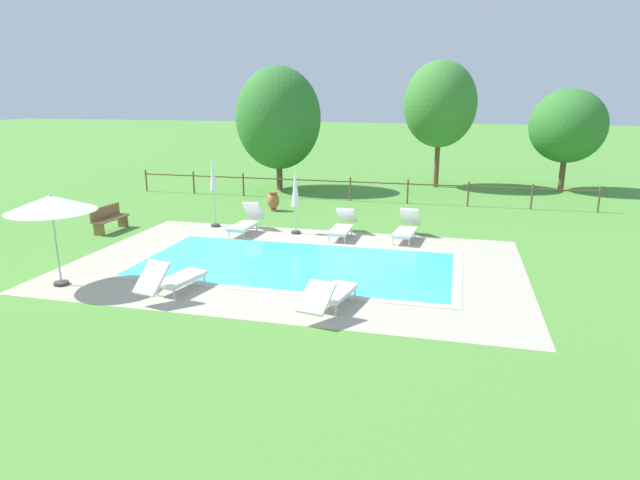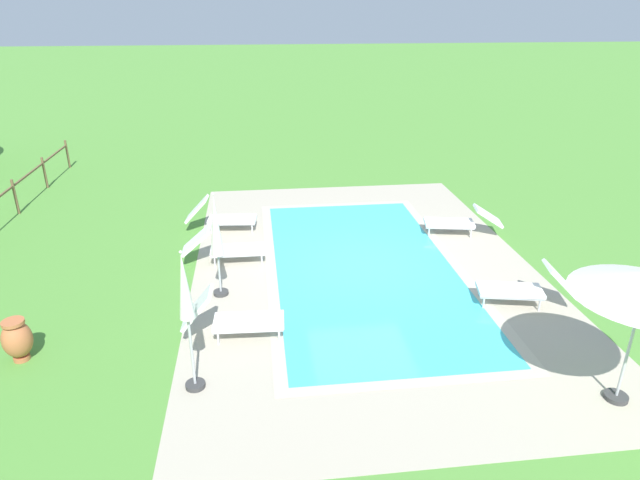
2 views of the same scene
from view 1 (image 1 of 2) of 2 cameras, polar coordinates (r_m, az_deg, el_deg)
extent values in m
plane|color=#518E38|center=(14.95, -2.64, -2.56)|extent=(160.00, 160.00, 0.00)
cube|color=#B2A893|center=(14.94, -2.64, -2.55)|extent=(12.27, 7.91, 0.01)
cube|color=#42CCD6|center=(14.94, -2.64, -2.55)|extent=(8.49, 4.13, 0.01)
cube|color=#C0B59F|center=(16.96, -0.53, -0.37)|extent=(8.97, 0.24, 0.01)
cube|color=#C0B59F|center=(12.98, -5.42, -5.35)|extent=(8.97, 0.24, 0.01)
cube|color=#C0B59F|center=(14.36, 14.32, -3.73)|extent=(0.24, 4.13, 0.01)
cube|color=#C0B59F|center=(16.68, -17.17, -1.32)|extent=(0.24, 4.13, 0.01)
cube|color=white|center=(17.35, 8.94, 0.84)|extent=(0.72, 1.35, 0.07)
cube|color=white|center=(18.18, 9.53, 2.46)|extent=(0.66, 0.68, 0.66)
cube|color=silver|center=(17.36, 8.93, 0.67)|extent=(0.69, 1.32, 0.04)
cylinder|color=silver|center=(16.82, 9.42, -0.24)|extent=(0.04, 0.04, 0.28)
cylinder|color=silver|center=(16.91, 7.72, -0.09)|extent=(0.04, 0.04, 0.28)
cylinder|color=silver|center=(17.88, 10.05, 0.64)|extent=(0.04, 0.04, 0.28)
cylinder|color=silver|center=(17.96, 8.45, 0.78)|extent=(0.04, 0.04, 0.28)
cube|color=white|center=(13.29, -14.49, -3.89)|extent=(0.86, 1.40, 0.07)
cube|color=white|center=(12.54, -17.37, -3.84)|extent=(0.72, 0.76, 0.64)
cube|color=silver|center=(13.31, -14.47, -4.11)|extent=(0.82, 1.36, 0.04)
cylinder|color=silver|center=(13.90, -13.78, -3.76)|extent=(0.04, 0.04, 0.28)
cylinder|color=silver|center=(13.59, -12.12, -4.09)|extent=(0.04, 0.04, 0.28)
cylinder|color=silver|center=(13.13, -16.85, -5.11)|extent=(0.04, 0.04, 0.28)
cylinder|color=silver|center=(12.80, -15.16, -5.51)|extent=(0.04, 0.04, 0.28)
cube|color=white|center=(11.99, 1.65, -5.48)|extent=(0.83, 1.39, 0.07)
cube|color=white|center=(11.05, -0.40, -6.07)|extent=(0.73, 0.85, 0.50)
cube|color=silver|center=(12.01, 1.65, -5.73)|extent=(0.79, 1.36, 0.04)
cylinder|color=silver|center=(12.62, 1.56, -5.26)|extent=(0.04, 0.04, 0.28)
cylinder|color=silver|center=(12.44, 3.73, -5.59)|extent=(0.04, 0.04, 0.28)
cylinder|color=silver|center=(11.68, -0.59, -6.97)|extent=(0.04, 0.04, 0.28)
cylinder|color=silver|center=(11.49, 1.74, -7.36)|extent=(0.04, 0.04, 0.28)
cube|color=white|center=(18.15, -8.16, 1.51)|extent=(0.66, 1.33, 0.07)
cube|color=white|center=(18.90, -7.04, 3.09)|extent=(0.63, 0.62, 0.69)
cube|color=silver|center=(18.17, -8.15, 1.34)|extent=(0.63, 1.30, 0.04)
cylinder|color=silver|center=(17.60, -8.13, 0.50)|extent=(0.04, 0.04, 0.28)
cylinder|color=silver|center=(17.82, -9.62, 0.61)|extent=(0.04, 0.04, 0.28)
cylinder|color=silver|center=(18.58, -6.72, 1.32)|extent=(0.04, 0.04, 0.28)
cylinder|color=silver|center=(18.79, -8.15, 1.42)|extent=(0.04, 0.04, 0.28)
cube|color=white|center=(17.45, 2.19, 1.10)|extent=(0.61, 1.31, 0.07)
cube|color=white|center=(18.31, 2.85, 2.64)|extent=(0.61, 0.69, 0.60)
cube|color=silver|center=(17.46, 2.19, 0.93)|extent=(0.58, 1.28, 0.04)
cylinder|color=silver|center=(16.92, 2.62, 0.04)|extent=(0.04, 0.04, 0.28)
cylinder|color=silver|center=(17.03, 0.94, 0.15)|extent=(0.04, 0.04, 0.28)
cylinder|color=silver|center=(17.97, 3.36, 0.92)|extent=(0.04, 0.04, 0.28)
cylinder|color=silver|center=(18.07, 1.77, 1.02)|extent=(0.04, 0.04, 0.28)
cylinder|color=#383838|center=(14.77, -25.68, -4.15)|extent=(0.36, 0.36, 0.08)
cylinder|color=#B2B5B7|center=(14.48, -26.15, -0.14)|extent=(0.04, 0.04, 2.22)
cone|color=white|center=(14.28, -26.59, 3.50)|extent=(2.06, 2.06, 0.39)
sphere|color=white|center=(14.25, -26.68, 4.29)|extent=(0.06, 0.06, 0.06)
cylinder|color=#383838|center=(18.23, -2.58, 0.82)|extent=(0.32, 0.32, 0.08)
cylinder|color=#B2B5B7|center=(18.13, -2.59, 2.14)|extent=(0.04, 0.04, 0.94)
cone|color=white|center=(17.92, -2.63, 5.63)|extent=(0.27, 0.27, 1.29)
sphere|color=white|center=(17.82, -2.66, 7.75)|extent=(0.05, 0.05, 0.05)
cylinder|color=#383838|center=(19.55, -11.00, 1.53)|extent=(0.32, 0.32, 0.08)
cylinder|color=#B2B5B7|center=(19.42, -11.09, 3.29)|extent=(0.04, 0.04, 1.31)
cone|color=white|center=(19.22, -11.27, 6.78)|extent=(0.24, 0.24, 1.08)
sphere|color=white|center=(19.15, -11.35, 8.44)|extent=(0.05, 0.05, 0.05)
cube|color=olive|center=(19.78, -21.27, 2.12)|extent=(0.50, 1.52, 0.06)
cube|color=olive|center=(19.86, -21.79, 2.79)|extent=(0.11, 1.50, 0.40)
cube|color=olive|center=(20.33, -20.13, 1.87)|extent=(0.40, 0.08, 0.41)
cube|color=olive|center=(19.35, -22.33, 1.02)|extent=(0.40, 0.08, 0.41)
cylinder|color=#B7663D|center=(21.92, -4.96, 3.21)|extent=(0.27, 0.27, 0.08)
ellipsoid|color=#B7663D|center=(21.84, -4.98, 4.17)|extent=(0.49, 0.49, 0.68)
cylinder|color=#B7663D|center=(21.78, -5.00, 5.05)|extent=(0.37, 0.37, 0.06)
cylinder|color=brown|center=(27.57, -17.91, 6.00)|extent=(0.08, 0.08, 1.05)
cylinder|color=brown|center=(26.33, -13.22, 5.93)|extent=(0.08, 0.08, 1.05)
cylinder|color=brown|center=(25.29, -8.11, 5.82)|extent=(0.08, 0.08, 1.05)
cylinder|color=brown|center=(24.46, -2.61, 5.64)|extent=(0.08, 0.08, 1.05)
cylinder|color=brown|center=(23.87, 3.21, 5.40)|extent=(0.08, 0.08, 1.05)
cylinder|color=brown|center=(23.54, 9.25, 5.09)|extent=(0.08, 0.08, 1.05)
cylinder|color=brown|center=(23.47, 15.40, 4.71)|extent=(0.08, 0.08, 1.05)
cylinder|color=brown|center=(23.67, 21.50, 4.29)|extent=(0.08, 0.08, 1.05)
cylinder|color=brown|center=(24.13, 27.43, 3.83)|extent=(0.08, 0.08, 1.05)
cube|color=brown|center=(23.82, 3.22, 6.17)|extent=(20.12, 0.05, 0.05)
cylinder|color=brown|center=(26.86, -4.31, 7.09)|extent=(0.29, 0.29, 1.63)
ellipsoid|color=#33752D|center=(26.63, -4.42, 12.73)|extent=(4.09, 4.09, 4.87)
cylinder|color=brown|center=(28.89, 24.26, 6.55)|extent=(0.27, 0.27, 1.81)
ellipsoid|color=#33752D|center=(28.69, 24.74, 10.90)|extent=(3.53, 3.53, 3.47)
cylinder|color=brown|center=(28.13, 12.26, 8.07)|extent=(0.25, 0.25, 2.53)
ellipsoid|color=#3D7F33|center=(27.94, 12.59, 13.85)|extent=(3.56, 3.56, 4.20)
camera|label=2|loc=(22.33, -31.20, 15.99)|focal=30.53mm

